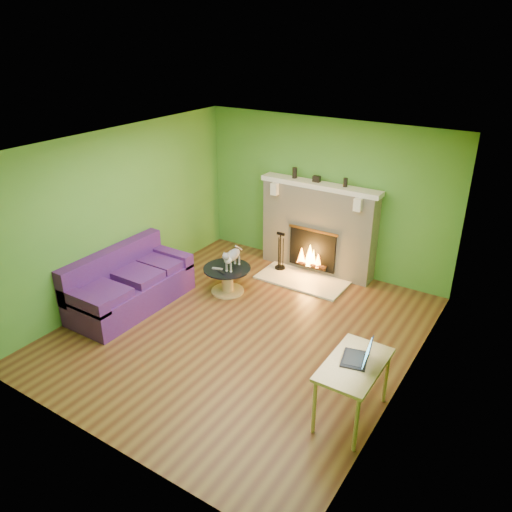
{
  "coord_description": "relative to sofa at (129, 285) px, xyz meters",
  "views": [
    {
      "loc": [
        3.38,
        -4.9,
        3.93
      ],
      "look_at": [
        -0.03,
        0.4,
        1.0
      ],
      "focal_mm": 35.0,
      "sensor_mm": 36.0,
      "label": 1
    }
  ],
  "objects": [
    {
      "name": "remote_silver",
      "position": [
        0.92,
        1.02,
        0.1
      ],
      "size": [
        0.18,
        0.09,
        0.02
      ],
      "primitive_type": "cube",
      "rotation": [
        0.0,
        0.0,
        0.28
      ],
      "color": "gray",
      "rests_on": "coffee_table"
    },
    {
      "name": "ceiling",
      "position": [
        1.86,
        0.34,
        2.26
      ],
      "size": [
        5.0,
        5.0,
        0.0
      ],
      "primitive_type": "plane",
      "rotation": [
        3.14,
        0.0,
        0.0
      ],
      "color": "white",
      "rests_on": "wall_back"
    },
    {
      "name": "coffee_table",
      "position": [
        1.02,
        1.14,
        -0.09
      ],
      "size": [
        0.76,
        0.76,
        0.43
      ],
      "color": "tan",
      "rests_on": "floor"
    },
    {
      "name": "mantel_vase_left",
      "position": [
        1.37,
        2.66,
        1.33
      ],
      "size": [
        0.08,
        0.08,
        0.18
      ],
      "primitive_type": "cylinder",
      "color": "black",
      "rests_on": "mantel"
    },
    {
      "name": "wall_left",
      "position": [
        -0.39,
        0.34,
        0.96
      ],
      "size": [
        0.0,
        5.0,
        5.0
      ],
      "primitive_type": "plane",
      "rotation": [
        1.57,
        0.0,
        1.57
      ],
      "color": "#4A8B2D",
      "rests_on": "floor"
    },
    {
      "name": "cat",
      "position": [
        1.1,
        1.19,
        0.27
      ],
      "size": [
        0.3,
        0.61,
        0.36
      ],
      "primitive_type": null,
      "rotation": [
        0.0,
        0.0,
        0.15
      ],
      "color": "slate",
      "rests_on": "coffee_table"
    },
    {
      "name": "hearth",
      "position": [
        1.86,
        2.14,
        -0.32
      ],
      "size": [
        1.5,
        0.75,
        0.03
      ],
      "primitive_type": "cube",
      "color": "beige",
      "rests_on": "floor"
    },
    {
      "name": "laptop",
      "position": [
        3.79,
        -0.38,
        0.51
      ],
      "size": [
        0.37,
        0.41,
        0.26
      ],
      "primitive_type": null,
      "rotation": [
        0.0,
        0.0,
        0.23
      ],
      "color": "black",
      "rests_on": "desk"
    },
    {
      "name": "floor",
      "position": [
        1.86,
        0.34,
        -0.34
      ],
      "size": [
        5.0,
        5.0,
        0.0
      ],
      "primitive_type": "plane",
      "color": "#562D18",
      "rests_on": "ground"
    },
    {
      "name": "sofa",
      "position": [
        0.0,
        0.0,
        0.0
      ],
      "size": [
        0.89,
        1.94,
        0.87
      ],
      "color": "#4B185E",
      "rests_on": "floor"
    },
    {
      "name": "mantel_vase_right",
      "position": [
        2.29,
        2.66,
        1.31
      ],
      "size": [
        0.07,
        0.07,
        0.14
      ],
      "primitive_type": "cylinder",
      "color": "black",
      "rests_on": "mantel"
    },
    {
      "name": "window_frame",
      "position": [
        4.1,
        -0.56,
        1.21
      ],
      "size": [
        0.0,
        1.2,
        1.2
      ],
      "primitive_type": "plane",
      "rotation": [
        1.57,
        0.0,
        -1.57
      ],
      "color": "silver",
      "rests_on": "wall_right"
    },
    {
      "name": "remote_black",
      "position": [
        1.04,
        0.96,
        0.1
      ],
      "size": [
        0.17,
        0.09,
        0.02
      ],
      "primitive_type": "cube",
      "rotation": [
        0.0,
        0.0,
        -0.29
      ],
      "color": "black",
      "rests_on": "coffee_table"
    },
    {
      "name": "wall_front",
      "position": [
        1.86,
        -2.16,
        0.96
      ],
      "size": [
        5.0,
        0.0,
        5.0
      ],
      "primitive_type": "plane",
      "rotation": [
        -1.57,
        0.0,
        0.0
      ],
      "color": "#4A8B2D",
      "rests_on": "floor"
    },
    {
      "name": "fireplace",
      "position": [
        1.86,
        2.65,
        0.44
      ],
      "size": [
        2.1,
        0.46,
        1.58
      ],
      "color": "beige",
      "rests_on": "floor"
    },
    {
      "name": "wall_back",
      "position": [
        1.86,
        2.84,
        0.96
      ],
      "size": [
        5.0,
        0.0,
        5.0
      ],
      "primitive_type": "plane",
      "rotation": [
        1.57,
        0.0,
        0.0
      ],
      "color": "#4A8B2D",
      "rests_on": "floor"
    },
    {
      "name": "wall_right",
      "position": [
        4.11,
        0.34,
        0.96
      ],
      "size": [
        0.0,
        5.0,
        5.0
      ],
      "primitive_type": "plane",
      "rotation": [
        1.57,
        0.0,
        -1.57
      ],
      "color": "#4A8B2D",
      "rests_on": "floor"
    },
    {
      "name": "mantel_box",
      "position": [
        1.78,
        2.66,
        1.29
      ],
      "size": [
        0.12,
        0.08,
        0.1
      ],
      "primitive_type": "cube",
      "color": "black",
      "rests_on": "mantel"
    },
    {
      "name": "desk",
      "position": [
        3.81,
        -0.43,
        0.29
      ],
      "size": [
        0.56,
        0.96,
        0.71
      ],
      "color": "tan",
      "rests_on": "floor"
    },
    {
      "name": "fire_tools",
      "position": [
        1.34,
        2.29,
        0.03
      ],
      "size": [
        0.18,
        0.18,
        0.68
      ],
      "primitive_type": null,
      "color": "black",
      "rests_on": "hearth"
    },
    {
      "name": "window_pane",
      "position": [
        4.09,
        -0.56,
        1.21
      ],
      "size": [
        0.0,
        1.06,
        1.06
      ],
      "primitive_type": "plane",
      "rotation": [
        1.57,
        0.0,
        -1.57
      ],
      "color": "white",
      "rests_on": "wall_right"
    },
    {
      "name": "mantel",
      "position": [
        1.86,
        2.63,
        1.2
      ],
      "size": [
        2.1,
        0.28,
        0.08
      ],
      "primitive_type": "cube",
      "color": "white",
      "rests_on": "fireplace"
    }
  ]
}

